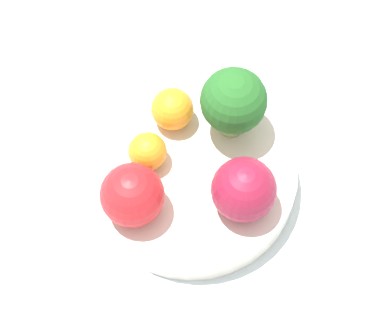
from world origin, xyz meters
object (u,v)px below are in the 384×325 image
(bowl, at_px, (192,176))
(orange_front, at_px, (148,152))
(broccoli, at_px, (234,102))
(apple_red, at_px, (132,195))
(orange_back, at_px, (172,109))
(apple_green, at_px, (244,190))

(bowl, height_order, orange_front, orange_front)
(orange_front, bearing_deg, bowl, 48.14)
(broccoli, height_order, apple_red, broccoli)
(apple_red, relative_size, orange_back, 1.40)
(bowl, xyz_separation_m, broccoli, (-0.02, 0.06, 0.06))
(apple_red, bearing_deg, bowl, 97.13)
(broccoli, xyz_separation_m, orange_back, (-0.04, -0.04, -0.03))
(bowl, relative_size, orange_back, 4.89)
(orange_front, distance_m, orange_back, 0.05)
(orange_front, xyz_separation_m, orange_back, (-0.03, 0.04, 0.00))
(orange_front, bearing_deg, broccoli, 82.85)
(orange_back, bearing_deg, apple_red, -51.53)
(broccoli, height_order, orange_back, broccoli)
(broccoli, distance_m, orange_back, 0.06)
(apple_red, bearing_deg, broccoli, 101.70)
(bowl, height_order, broccoli, broccoli)
(bowl, xyz_separation_m, apple_red, (0.01, -0.07, 0.05))
(apple_red, height_order, orange_back, apple_red)
(bowl, xyz_separation_m, orange_front, (-0.03, -0.03, 0.04))
(apple_green, distance_m, orange_back, 0.11)
(orange_front, bearing_deg, orange_back, 121.51)
(bowl, relative_size, apple_red, 3.50)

